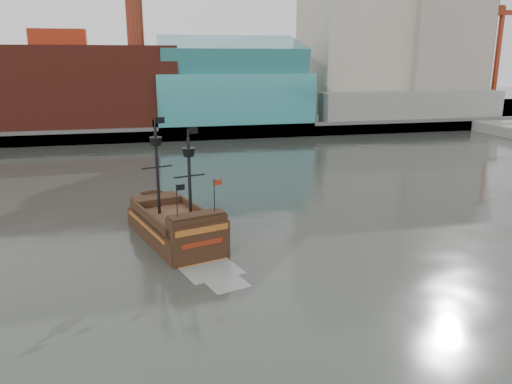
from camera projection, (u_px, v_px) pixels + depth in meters
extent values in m
plane|color=#282B25|center=(278.00, 285.00, 33.82)|extent=(400.00, 400.00, 0.00)
cube|color=slate|center=(174.00, 117.00, 119.97)|extent=(220.00, 60.00, 2.00)
cube|color=#4C4C49|center=(186.00, 134.00, 92.18)|extent=(220.00, 1.00, 2.60)
cube|color=maroon|center=(63.00, 87.00, 94.06)|extent=(42.00, 18.00, 15.00)
cube|color=teal|center=(231.00, 98.00, 99.96)|extent=(30.00, 16.00, 10.00)
cube|color=#A8A08B|center=(354.00, 11.00, 111.32)|extent=(20.00, 22.00, 46.00)
cube|color=gray|center=(435.00, 30.00, 112.62)|extent=(18.00, 18.00, 38.00)
cube|color=#A8A08B|center=(363.00, 5.00, 128.73)|extent=(24.00, 20.00, 52.00)
cube|color=slate|center=(412.00, 106.00, 105.18)|extent=(40.00, 6.00, 6.00)
cube|color=teal|center=(231.00, 57.00, 97.87)|extent=(28.00, 14.94, 8.78)
cube|color=slate|center=(485.00, 104.00, 127.28)|extent=(4.00, 4.00, 3.00)
cylinder|color=maroon|center=(492.00, 45.00, 123.49)|extent=(1.40, 1.40, 32.00)
cube|color=slate|center=(492.00, 100.00, 138.90)|extent=(4.00, 4.00, 3.00)
cylinder|color=maroon|center=(497.00, 57.00, 135.89)|extent=(1.40, 1.40, 26.00)
cube|color=maroon|center=(493.00, 10.00, 132.09)|extent=(5.00, 2.50, 2.50)
cube|color=black|center=(175.00, 233.00, 42.20)|extent=(7.73, 12.16, 2.44)
cube|color=#482B1A|center=(174.00, 218.00, 41.84)|extent=(6.95, 10.94, 0.28)
cube|color=black|center=(156.00, 201.00, 45.53)|extent=(4.47, 3.30, 0.94)
cube|color=black|center=(197.00, 226.00, 37.57)|extent=(4.71, 2.72, 1.69)
cube|color=black|center=(202.00, 249.00, 37.23)|extent=(4.48, 1.54, 3.76)
cube|color=#9E551E|center=(202.00, 230.00, 36.73)|extent=(4.08, 1.28, 0.47)
cube|color=maroon|center=(203.00, 243.00, 37.00)|extent=(3.18, 1.01, 0.38)
cylinder|color=black|center=(157.00, 171.00, 41.66)|extent=(0.33, 0.33, 7.33)
cylinder|color=black|center=(190.00, 180.00, 39.91)|extent=(0.33, 0.33, 6.77)
cone|color=black|center=(156.00, 141.00, 41.00)|extent=(1.29, 1.29, 0.66)
cone|color=black|center=(189.00, 152.00, 39.32)|extent=(1.29, 1.29, 0.66)
cube|color=black|center=(160.00, 120.00, 40.76)|extent=(0.82, 0.27, 0.52)
cube|color=black|center=(193.00, 131.00, 39.08)|extent=(0.82, 0.27, 0.52)
cube|color=#9BA09B|center=(211.00, 270.00, 36.21)|extent=(4.80, 4.38, 0.02)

